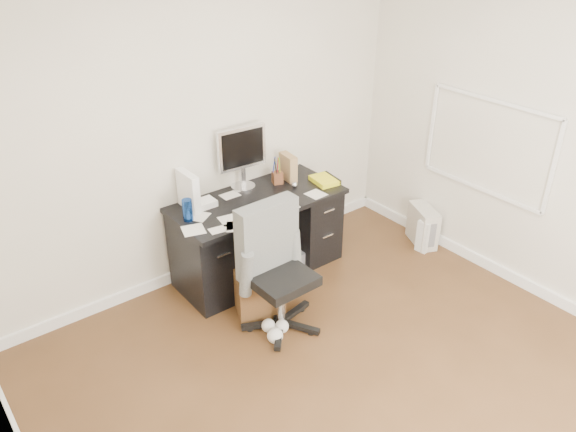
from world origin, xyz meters
The scene contains 18 objects.
ground centered at (0.00, 0.00, 0.00)m, with size 4.00×4.00×0.00m, color #452C16.
room_shell centered at (0.03, 0.03, 1.66)m, with size 4.02×4.02×2.71m.
desk centered at (0.30, 1.65, 0.40)m, with size 1.50×0.70×0.75m.
loose_papers centered at (0.10, 1.60, 0.75)m, with size 1.10×0.60×0.00m, color silver, non-canonical shape.
lcd_monitor centered at (0.32, 1.90, 1.04)m, with size 0.46×0.26×0.58m, color silver, non-canonical shape.
keyboard centered at (0.38, 1.51, 0.76)m, with size 0.42×0.14×0.02m, color black.
computer_mouse centered at (0.68, 1.62, 0.78)m, with size 0.06×0.06×0.06m, color silver.
travel_mug centered at (-0.36, 1.68, 0.84)m, with size 0.08×0.08×0.18m, color navy.
white_binder centered at (-0.25, 1.84, 0.91)m, with size 0.13×0.28×0.33m, color white.
magazine_file centered at (0.74, 1.79, 0.87)m, with size 0.10×0.21×0.24m, color olive.
pen_cup centered at (0.62, 1.79, 0.88)m, with size 0.11×0.11×0.26m, color #5D311A, non-canonical shape.
yellow_book centered at (0.96, 1.54, 0.77)m, with size 0.19×0.25×0.04m, color yellow.
paper_remote centered at (0.35, 1.39, 0.76)m, with size 0.28×0.22×0.02m, color silver, non-canonical shape.
office_chair centered at (-0.01, 0.91, 0.52)m, with size 0.59×0.59×1.04m, color #515351, non-canonical shape.
pc_tower centered at (1.86, 1.07, 0.19)m, with size 0.17×0.39×0.39m, color beige.
shopping_bag centered at (1.83, 0.97, 0.16)m, with size 0.24×0.17×0.33m, color silver.
wicker_basket centered at (-0.03, 1.19, 0.18)m, with size 0.37×0.37×0.37m, color #472B15.
desk_printer centered at (0.73, 1.55, 0.09)m, with size 0.29×0.24×0.17m, color slate.
Camera 1 is at (-2.12, -1.90, 2.95)m, focal length 35.00 mm.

